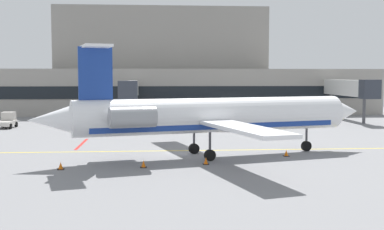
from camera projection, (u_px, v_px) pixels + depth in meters
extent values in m
cube|color=slate|center=(189.00, 154.00, 42.50)|extent=(120.00, 120.00, 0.10)
cube|color=yellow|center=(187.00, 151.00, 44.18)|extent=(108.00, 0.24, 0.01)
cube|color=red|center=(82.00, 144.00, 48.43)|extent=(0.30, 8.00, 0.01)
cube|color=gray|center=(171.00, 91.00, 89.22)|extent=(72.63, 14.62, 7.88)
cube|color=gray|center=(162.00, 39.00, 91.97)|extent=(38.40, 10.24, 11.23)
cube|color=black|center=(173.00, 92.00, 81.91)|extent=(69.72, 0.12, 2.08)
cube|color=silver|center=(132.00, 89.00, 72.03)|extent=(1.40, 18.84, 2.40)
cube|color=#2D333D|center=(128.00, 91.00, 61.77)|extent=(2.40, 2.00, 2.64)
cylinder|color=#4C4C51|center=(134.00, 106.00, 80.14)|extent=(0.44, 0.44, 3.57)
cylinder|color=#4C4C51|center=(129.00, 114.00, 63.70)|extent=(0.44, 0.44, 3.57)
cube|color=silver|center=(345.00, 88.00, 76.15)|extent=(1.40, 15.61, 2.40)
cube|color=#2D333D|center=(370.00, 89.00, 67.49)|extent=(2.40, 2.00, 2.64)
cylinder|color=#4C4C51|center=(330.00, 105.00, 82.65)|extent=(0.44, 0.44, 3.67)
cylinder|color=#4C4C51|center=(364.00, 110.00, 69.42)|extent=(0.44, 0.44, 3.67)
cylinder|color=white|center=(215.00, 115.00, 40.69)|extent=(23.18, 8.83, 2.85)
cube|color=navy|center=(215.00, 125.00, 40.76)|extent=(20.86, 7.95, 0.51)
cone|color=white|center=(343.00, 111.00, 44.90)|extent=(3.76, 3.52, 2.80)
cone|color=white|center=(53.00, 120.00, 36.39)|extent=(4.21, 3.31, 2.43)
cube|color=white|center=(183.00, 114.00, 46.89)|extent=(5.33, 10.95, 0.28)
cube|color=white|center=(244.00, 129.00, 34.22)|extent=(5.33, 10.95, 0.28)
cylinder|color=gray|center=(120.00, 113.00, 40.31)|extent=(3.71, 2.41, 1.57)
cylinder|color=gray|center=(133.00, 117.00, 36.08)|extent=(3.71, 2.41, 1.57)
cube|color=navy|center=(95.00, 73.00, 37.16)|extent=(2.54, 0.90, 4.00)
cube|color=white|center=(95.00, 47.00, 37.01)|extent=(3.12, 4.93, 0.20)
cylinder|color=#3F3F44|center=(306.00, 135.00, 43.80)|extent=(0.20, 0.20, 1.58)
cylinder|color=black|center=(306.00, 146.00, 43.88)|extent=(0.96, 0.57, 0.90)
cylinder|color=#3F3F44|center=(194.00, 137.00, 42.21)|extent=(0.20, 0.20, 1.58)
cylinder|color=black|center=(194.00, 149.00, 42.29)|extent=(0.96, 0.57, 0.90)
cylinder|color=#3F3F44|center=(210.00, 142.00, 38.72)|extent=(0.20, 0.20, 1.58)
cylinder|color=black|center=(210.00, 155.00, 38.80)|extent=(0.96, 0.57, 0.90)
cube|color=silver|center=(141.00, 122.00, 64.89)|extent=(3.49, 3.06, 0.50)
cube|color=#B8B1A9|center=(136.00, 116.00, 65.22)|extent=(1.85, 1.94, 1.08)
cylinder|color=black|center=(131.00, 124.00, 64.66)|extent=(0.74, 0.61, 0.70)
cylinder|color=black|center=(138.00, 123.00, 66.15)|extent=(0.74, 0.61, 0.70)
cylinder|color=black|center=(144.00, 125.00, 63.66)|extent=(0.74, 0.61, 0.70)
cylinder|color=black|center=(151.00, 124.00, 65.16)|extent=(0.74, 0.61, 0.70)
cube|color=silver|center=(216.00, 124.00, 60.93)|extent=(4.32, 2.49, 0.69)
cube|color=#B8B1A9|center=(225.00, 118.00, 60.74)|extent=(1.89, 1.86, 1.04)
cylinder|color=black|center=(228.00, 127.00, 61.68)|extent=(0.74, 0.40, 0.70)
cylinder|color=black|center=(227.00, 128.00, 59.93)|extent=(0.74, 0.40, 0.70)
cylinder|color=black|center=(205.00, 126.00, 61.99)|extent=(0.74, 0.40, 0.70)
cylinder|color=black|center=(204.00, 128.00, 60.23)|extent=(0.74, 0.40, 0.70)
cube|color=silver|center=(6.00, 123.00, 63.21)|extent=(1.78, 3.54, 0.56)
cube|color=#B8B1A9|center=(9.00, 116.00, 64.13)|extent=(1.58, 1.43, 1.10)
cylinder|color=black|center=(3.00, 124.00, 64.41)|extent=(0.29, 0.70, 0.70)
cylinder|color=black|center=(16.00, 124.00, 64.51)|extent=(0.29, 0.70, 0.70)
cylinder|color=black|center=(10.00, 126.00, 62.07)|extent=(0.29, 0.70, 0.70)
cylinder|color=white|center=(257.00, 109.00, 75.27)|extent=(6.20, 2.64, 2.60)
sphere|color=white|center=(277.00, 109.00, 75.52)|extent=(2.55, 2.55, 2.55)
sphere|color=white|center=(237.00, 109.00, 75.01)|extent=(2.55, 2.55, 2.55)
cube|color=#59595B|center=(245.00, 119.00, 75.24)|extent=(0.60, 2.34, 0.35)
cube|color=#59595B|center=(269.00, 118.00, 75.53)|extent=(0.60, 2.34, 0.35)
cone|color=orange|center=(286.00, 153.00, 41.06)|extent=(0.36, 0.36, 0.55)
cube|color=black|center=(286.00, 156.00, 41.08)|extent=(0.47, 0.47, 0.04)
cone|color=orange|center=(61.00, 166.00, 35.22)|extent=(0.36, 0.36, 0.55)
cube|color=black|center=(61.00, 169.00, 35.24)|extent=(0.47, 0.47, 0.04)
cone|color=orange|center=(206.00, 161.00, 37.25)|extent=(0.36, 0.36, 0.55)
cube|color=black|center=(206.00, 164.00, 37.27)|extent=(0.47, 0.47, 0.04)
cone|color=orange|center=(143.00, 164.00, 35.99)|extent=(0.36, 0.36, 0.55)
cube|color=black|center=(143.00, 167.00, 36.01)|extent=(0.47, 0.47, 0.04)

